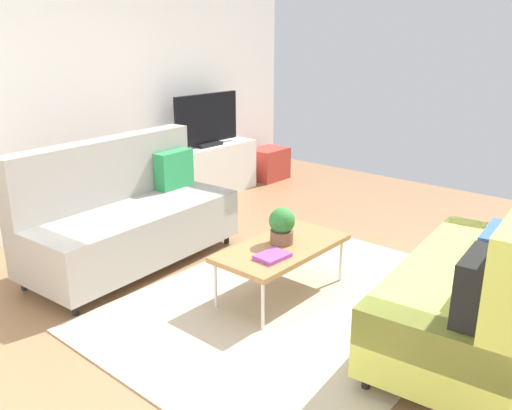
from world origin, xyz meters
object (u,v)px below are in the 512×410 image
at_px(table_book_0, 272,256).
at_px(bottle_0, 183,144).
at_px(vase_0, 167,146).
at_px(tv, 207,121).
at_px(coffee_table, 282,249).
at_px(couch_green, 484,284).
at_px(tv_console, 207,170).
at_px(storage_trunk, 268,164).
at_px(couch_beige, 128,216).
at_px(potted_plant, 282,225).

distance_m(table_book_0, bottle_0, 2.81).
bearing_deg(vase_0, tv, -6.88).
bearing_deg(coffee_table, couch_green, -78.48).
bearing_deg(coffee_table, bottle_0, 64.88).
distance_m(couch_green, vase_0, 3.94).
distance_m(couch_green, tv_console, 4.02).
bearing_deg(couch_green, tv_console, 66.16).
bearing_deg(storage_trunk, tv, 175.84).
relative_size(couch_beige, tv, 1.95).
distance_m(couch_beige, potted_plant, 1.46).
bearing_deg(storage_trunk, coffee_table, -138.78).
xyz_separation_m(coffee_table, bottle_0, (1.11, 2.36, 0.34)).
relative_size(tv_console, potted_plant, 4.85).
bearing_deg(tv_console, bottle_0, -174.56).
relative_size(couch_beige, potted_plant, 6.77).
xyz_separation_m(couch_green, vase_0, (0.66, 3.87, 0.27)).
bearing_deg(potted_plant, tv, 57.63).
relative_size(coffee_table, vase_0, 7.02).
xyz_separation_m(coffee_table, tv, (1.53, 2.38, 0.56)).
bearing_deg(couch_green, vase_0, 74.46).
distance_m(tv_console, storage_trunk, 1.11).
bearing_deg(storage_trunk, couch_beige, -163.74).
relative_size(storage_trunk, potted_plant, 1.80).
xyz_separation_m(couch_beige, vase_0, (1.34, 1.03, 0.28)).
xyz_separation_m(tv, table_book_0, (-1.76, -2.48, -0.52)).
height_order(vase_0, bottle_0, bottle_0).
distance_m(tv, potted_plant, 2.81).
bearing_deg(couch_beige, tv, -157.39).
xyz_separation_m(tv_console, vase_0, (-0.58, 0.05, 0.40)).
xyz_separation_m(tv, vase_0, (-0.58, 0.07, -0.23)).
relative_size(table_book_0, bottle_0, 1.28).
height_order(tv_console, tv, tv).
distance_m(coffee_table, storage_trunk, 3.50).
height_order(couch_beige, coffee_table, couch_beige).
distance_m(coffee_table, bottle_0, 2.63).
bearing_deg(table_book_0, couch_beige, 96.02).
relative_size(couch_beige, table_book_0, 8.14).
xyz_separation_m(couch_green, table_book_0, (-0.52, 1.33, -0.01)).
relative_size(couch_beige, coffee_table, 1.78).
xyz_separation_m(storage_trunk, table_book_0, (-2.86, -2.40, 0.22)).
bearing_deg(tv, bottle_0, -177.27).
relative_size(storage_trunk, bottle_0, 2.77).
xyz_separation_m(table_book_0, bottle_0, (1.34, 2.46, 0.30)).
height_order(couch_beige, vase_0, couch_beige).
relative_size(tv_console, table_book_0, 5.83).
bearing_deg(coffee_table, tv_console, 57.55).
relative_size(potted_plant, table_book_0, 1.20).
xyz_separation_m(tv_console, storage_trunk, (1.10, -0.10, -0.10)).
bearing_deg(couch_green, coffee_table, 95.61).
height_order(couch_green, potted_plant, couch_green).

